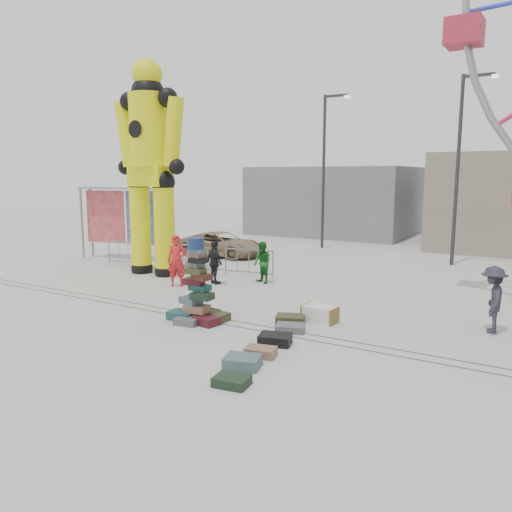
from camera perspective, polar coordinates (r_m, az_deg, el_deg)
The scene contains 24 objects.
ground at distance 12.49m, azimuth -3.11°, elevation -8.89°, with size 90.00×90.00×0.00m, color #9E9E99.
track_line_near at distance 12.97m, azimuth -1.61°, elevation -8.17°, with size 40.00×0.04×0.01m, color #47443F.
track_line_far at distance 13.29m, azimuth -0.68°, elevation -7.73°, with size 40.00×0.04×0.01m, color #47443F.
building_left at distance 34.30m, azimuth 9.20°, elevation 6.29°, with size 10.00×8.00×4.40m, color gray.
lamp_post_right at distance 23.12m, azimuth 22.33°, elevation 10.03°, with size 1.41×0.25×8.00m.
lamp_post_left at distance 26.99m, azimuth 7.93°, elevation 10.41°, with size 1.41×0.25×8.00m.
suitcase_tower at distance 13.52m, azimuth -6.70°, elevation -4.75°, with size 1.58×1.41×2.26m.
crash_test_dummy at distance 19.86m, azimuth -12.02°, elevation 10.63°, with size 3.31×1.47×8.42m.
banner_scaffold at distance 23.53m, azimuth -14.75°, elevation 5.58°, with size 4.68×1.54×3.34m.
steamer_trunk at distance 13.53m, azimuth 7.30°, elevation -6.59°, with size 0.91×0.52×0.42m, color silver.
row_case_0 at distance 13.34m, azimuth 3.93°, elevation -7.22°, with size 0.75×0.54×0.22m, color #3C3D1E.
row_case_1 at distance 12.68m, azimuth 3.93°, elevation -8.19°, with size 0.71×0.53×0.18m, color #5A5D61.
row_case_2 at distance 11.73m, azimuth 2.18°, elevation -9.49°, with size 0.73×0.56×0.24m, color black.
row_case_3 at distance 10.99m, azimuth 0.52°, elevation -10.90°, with size 0.65×0.44×0.20m, color #8D6348.
row_case_4 at distance 10.41m, azimuth -1.57°, elevation -11.98°, with size 0.72×0.58×0.23m, color #486067.
row_case_5 at distance 9.59m, azimuth -2.79°, elevation -14.06°, with size 0.64×0.51×0.18m, color black.
barricade_dummy_a at distance 22.15m, azimuth -14.40°, elevation 0.28°, with size 2.00×0.10×1.10m, color gray, non-canonical shape.
barricade_dummy_b at distance 20.17m, azimuth -6.56°, elevation -0.35°, with size 2.00×0.10×1.10m, color gray, non-canonical shape.
barricade_dummy_c at distance 19.20m, azimuth -0.83°, elevation -0.77°, with size 2.00×0.10×1.10m, color gray, non-canonical shape.
pedestrian_red at distance 17.71m, azimuth -9.05°, elevation -0.55°, with size 0.66×0.44×1.82m, color red.
pedestrian_green at distance 18.02m, azimuth 0.73°, elevation -0.76°, with size 0.74×0.57×1.52m, color #165B1C.
pedestrian_black at distance 17.93m, azimuth -4.75°, elevation -0.75°, with size 0.92×0.38×1.58m, color black.
pedestrian_grey at distance 13.72m, azimuth 25.43°, elevation -4.50°, with size 1.08×0.62×1.68m, color #252430.
parked_suv at distance 24.22m, azimuth -3.97°, elevation 1.36°, with size 1.92×4.17×1.16m, color #997E62.
Camera 1 is at (6.65, -9.84, 3.88)m, focal length 35.00 mm.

